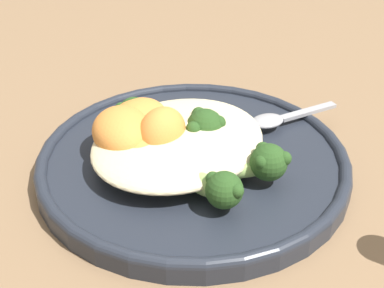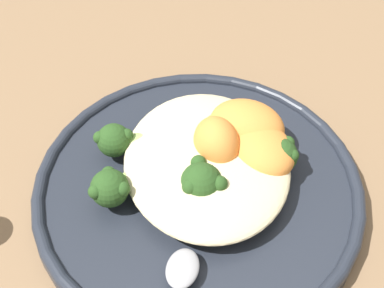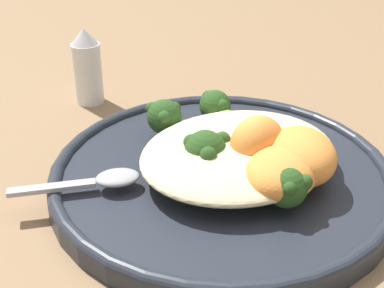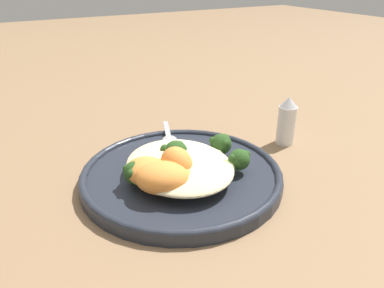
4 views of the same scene
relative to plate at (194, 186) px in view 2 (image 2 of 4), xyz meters
name	(u,v)px [view 2 (image 2 of 4)]	position (x,y,z in m)	size (l,w,h in m)	color
ground_plane	(198,195)	(0.00, 0.00, -0.01)	(4.00, 4.00, 0.00)	#846647
plate	(194,186)	(0.00, 0.00, 0.00)	(0.30, 0.30, 0.02)	#232833
quinoa_mound	(207,161)	(-0.01, 0.01, 0.02)	(0.17, 0.15, 0.03)	beige
broccoli_stalk_0	(128,141)	(-0.04, -0.06, 0.02)	(0.03, 0.08, 0.03)	#8EB25B
broccoli_stalk_1	(126,177)	(0.00, -0.06, 0.02)	(0.09, 0.09, 0.03)	#8EB25B
broccoli_stalk_2	(199,178)	(0.01, 0.00, 0.03)	(0.10, 0.05, 0.04)	#8EB25B
broccoli_stalk_3	(263,154)	(-0.01, 0.06, 0.03)	(0.06, 0.12, 0.03)	#8EB25B
sweet_potato_chunk_0	(224,137)	(-0.03, 0.03, 0.02)	(0.06, 0.05, 0.03)	orange
sweet_potato_chunk_1	(247,126)	(-0.04, 0.05, 0.03)	(0.07, 0.06, 0.04)	orange
sweet_potato_chunk_2	(261,149)	(-0.01, 0.06, 0.03)	(0.07, 0.06, 0.04)	orange
sweet_potato_chunk_3	(216,143)	(-0.02, 0.02, 0.03)	(0.05, 0.04, 0.05)	orange
spoon	(179,283)	(0.10, -0.03, 0.01)	(0.10, 0.05, 0.01)	#A3A3A8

